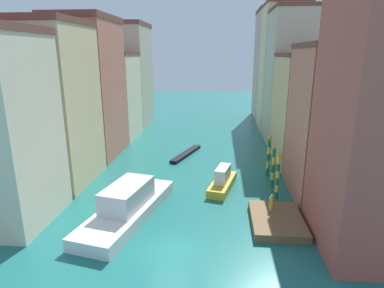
{
  "coord_description": "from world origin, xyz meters",
  "views": [
    {
      "loc": [
        3.28,
        -19.73,
        13.56
      ],
      "look_at": [
        -0.48,
        22.94,
        1.5
      ],
      "focal_mm": 30.23,
      "sensor_mm": 36.0,
      "label": 1
    }
  ],
  "objects_px": {
    "person_on_dock": "(271,203)",
    "vaporetto_white": "(128,205)",
    "waterfront_dock": "(277,220)",
    "mooring_pole_0": "(278,176)",
    "mooring_pole_3": "(269,152)",
    "mooring_pole_1": "(273,166)",
    "mooring_pole_2": "(268,156)",
    "gondola_black": "(186,154)",
    "motorboat_0": "(222,181)"
  },
  "relations": [
    {
      "from": "person_on_dock",
      "to": "vaporetto_white",
      "type": "distance_m",
      "value": 12.25
    },
    {
      "from": "waterfront_dock",
      "to": "mooring_pole_0",
      "type": "distance_m",
      "value": 5.39
    },
    {
      "from": "mooring_pole_0",
      "to": "mooring_pole_3",
      "type": "distance_m",
      "value": 7.88
    },
    {
      "from": "vaporetto_white",
      "to": "mooring_pole_3",
      "type": "bearing_deg",
      "value": 42.93
    },
    {
      "from": "mooring_pole_1",
      "to": "mooring_pole_3",
      "type": "distance_m",
      "value": 5.08
    },
    {
      "from": "mooring_pole_2",
      "to": "mooring_pole_0",
      "type": "bearing_deg",
      "value": -89.66
    },
    {
      "from": "mooring_pole_1",
      "to": "gondola_black",
      "type": "height_order",
      "value": "mooring_pole_1"
    },
    {
      "from": "motorboat_0",
      "to": "waterfront_dock",
      "type": "bearing_deg",
      "value": -57.41
    },
    {
      "from": "mooring_pole_0",
      "to": "mooring_pole_3",
      "type": "relative_size",
      "value": 1.05
    },
    {
      "from": "mooring_pole_3",
      "to": "mooring_pole_0",
      "type": "bearing_deg",
      "value": -92.12
    },
    {
      "from": "vaporetto_white",
      "to": "gondola_black",
      "type": "height_order",
      "value": "vaporetto_white"
    },
    {
      "from": "mooring_pole_0",
      "to": "gondola_black",
      "type": "relative_size",
      "value": 0.57
    },
    {
      "from": "mooring_pole_0",
      "to": "motorboat_0",
      "type": "relative_size",
      "value": 0.72
    },
    {
      "from": "mooring_pole_3",
      "to": "vaporetto_white",
      "type": "distance_m",
      "value": 18.54
    },
    {
      "from": "waterfront_dock",
      "to": "person_on_dock",
      "type": "height_order",
      "value": "person_on_dock"
    },
    {
      "from": "person_on_dock",
      "to": "mooring_pole_1",
      "type": "relative_size",
      "value": 0.31
    },
    {
      "from": "mooring_pole_3",
      "to": "mooring_pole_1",
      "type": "bearing_deg",
      "value": -93.27
    },
    {
      "from": "person_on_dock",
      "to": "mooring_pole_2",
      "type": "distance_m",
      "value": 9.99
    },
    {
      "from": "mooring_pole_2",
      "to": "mooring_pole_3",
      "type": "height_order",
      "value": "mooring_pole_2"
    },
    {
      "from": "mooring_pole_1",
      "to": "motorboat_0",
      "type": "xyz_separation_m",
      "value": [
        -5.18,
        -0.8,
        -1.48
      ]
    },
    {
      "from": "waterfront_dock",
      "to": "mooring_pole_0",
      "type": "relative_size",
      "value": 1.28
    },
    {
      "from": "gondola_black",
      "to": "waterfront_dock",
      "type": "bearing_deg",
      "value": -62.37
    },
    {
      "from": "person_on_dock",
      "to": "vaporetto_white",
      "type": "height_order",
      "value": "vaporetto_white"
    },
    {
      "from": "waterfront_dock",
      "to": "mooring_pole_2",
      "type": "distance_m",
      "value": 11.34
    },
    {
      "from": "waterfront_dock",
      "to": "gondola_black",
      "type": "xyz_separation_m",
      "value": [
        -9.39,
        17.94,
        -0.13
      ]
    },
    {
      "from": "waterfront_dock",
      "to": "gondola_black",
      "type": "distance_m",
      "value": 20.25
    },
    {
      "from": "mooring_pole_3",
      "to": "motorboat_0",
      "type": "height_order",
      "value": "mooring_pole_3"
    },
    {
      "from": "waterfront_dock",
      "to": "mooring_pole_2",
      "type": "height_order",
      "value": "mooring_pole_2"
    },
    {
      "from": "gondola_black",
      "to": "mooring_pole_0",
      "type": "bearing_deg",
      "value": -52.07
    },
    {
      "from": "person_on_dock",
      "to": "gondola_black",
      "type": "xyz_separation_m",
      "value": [
        -9.08,
        16.69,
        -1.1
      ]
    },
    {
      "from": "mooring_pole_2",
      "to": "vaporetto_white",
      "type": "bearing_deg",
      "value": -140.43
    },
    {
      "from": "gondola_black",
      "to": "person_on_dock",
      "type": "bearing_deg",
      "value": -61.47
    },
    {
      "from": "person_on_dock",
      "to": "gondola_black",
      "type": "distance_m",
      "value": 19.03
    },
    {
      "from": "waterfront_dock",
      "to": "gondola_black",
      "type": "height_order",
      "value": "waterfront_dock"
    },
    {
      "from": "mooring_pole_0",
      "to": "motorboat_0",
      "type": "distance_m",
      "value": 5.75
    },
    {
      "from": "waterfront_dock",
      "to": "mooring_pole_3",
      "type": "bearing_deg",
      "value": 85.41
    },
    {
      "from": "person_on_dock",
      "to": "mooring_pole_1",
      "type": "height_order",
      "value": "mooring_pole_1"
    },
    {
      "from": "mooring_pole_1",
      "to": "vaporetto_white",
      "type": "distance_m",
      "value": 15.29
    },
    {
      "from": "mooring_pole_3",
      "to": "gondola_black",
      "type": "distance_m",
      "value": 11.79
    },
    {
      "from": "waterfront_dock",
      "to": "mooring_pole_3",
      "type": "relative_size",
      "value": 1.34
    },
    {
      "from": "vaporetto_white",
      "to": "motorboat_0",
      "type": "xyz_separation_m",
      "value": [
        8.08,
        6.73,
        -0.24
      ]
    },
    {
      "from": "mooring_pole_0",
      "to": "vaporetto_white",
      "type": "height_order",
      "value": "mooring_pole_0"
    },
    {
      "from": "waterfront_dock",
      "to": "mooring_pole_2",
      "type": "bearing_deg",
      "value": 86.4
    },
    {
      "from": "mooring_pole_1",
      "to": "person_on_dock",
      "type": "bearing_deg",
      "value": -99.21
    },
    {
      "from": "waterfront_dock",
      "to": "vaporetto_white",
      "type": "xyz_separation_m",
      "value": [
        -12.52,
        0.22,
        0.73
      ]
    },
    {
      "from": "mooring_pole_1",
      "to": "motorboat_0",
      "type": "height_order",
      "value": "mooring_pole_1"
    },
    {
      "from": "mooring_pole_0",
      "to": "motorboat_0",
      "type": "bearing_deg",
      "value": 158.89
    },
    {
      "from": "waterfront_dock",
      "to": "motorboat_0",
      "type": "relative_size",
      "value": 0.93
    },
    {
      "from": "person_on_dock",
      "to": "mooring_pole_0",
      "type": "bearing_deg",
      "value": 74.12
    },
    {
      "from": "person_on_dock",
      "to": "gondola_black",
      "type": "height_order",
      "value": "person_on_dock"
    }
  ]
}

